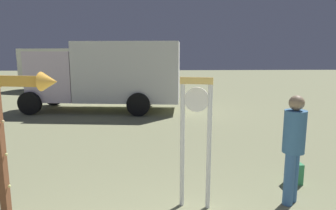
{
  "coord_description": "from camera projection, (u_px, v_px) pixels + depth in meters",
  "views": [
    {
      "loc": [
        -0.13,
        -2.19,
        2.4
      ],
      "look_at": [
        0.2,
        4.67,
        1.2
      ],
      "focal_mm": 31.84,
      "sensor_mm": 36.0,
      "label": 1
    }
  ],
  "objects": [
    {
      "name": "standing_clock",
      "position": [
        196.0,
        129.0,
        4.53
      ],
      "size": [
        0.5,
        0.2,
        2.05
      ],
      "color": "white",
      "rests_on": "ground_plane"
    },
    {
      "name": "box_truck_near",
      "position": [
        109.0,
        73.0,
        12.42
      ],
      "size": [
        6.5,
        2.95,
        2.85
      ],
      "color": "white",
      "rests_on": "ground_plane"
    },
    {
      "name": "person_near_clock",
      "position": [
        294.0,
        144.0,
        4.68
      ],
      "size": [
        0.34,
        0.34,
        1.76
      ],
      "color": "teal",
      "rests_on": "ground_plane"
    },
    {
      "name": "arrow_sign",
      "position": [
        18.0,
        118.0,
        3.94
      ],
      "size": [
        0.96,
        0.35,
        2.31
      ],
      "color": "brown",
      "rests_on": "ground_plane"
    },
    {
      "name": "box_truck_far",
      "position": [
        73.0,
        67.0,
        18.98
      ],
      "size": [
        7.36,
        4.52,
        2.67
      ],
      "color": "white",
      "rests_on": "ground_plane"
    },
    {
      "name": "backpack",
      "position": [
        294.0,
        174.0,
        5.53
      ],
      "size": [
        0.27,
        0.23,
        0.39
      ],
      "color": "#3C9659",
      "rests_on": "ground_plane"
    }
  ]
}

